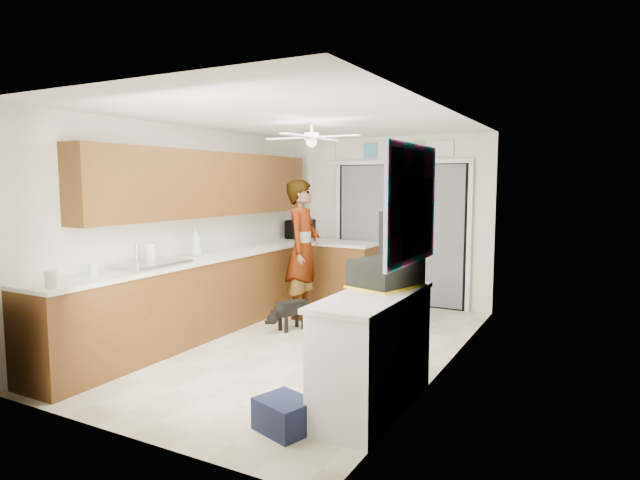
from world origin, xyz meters
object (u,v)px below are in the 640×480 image
at_px(soap_bottle, 196,242).
at_px(man, 303,249).
at_px(microwave, 301,229).
at_px(suitcase, 386,273).
at_px(paper_towel_roll, 151,253).
at_px(dog, 292,314).
at_px(cardboard_box, 341,379).
at_px(navy_crate, 285,415).

xyz_separation_m(soap_bottle, man, (0.74, 1.29, -0.18)).
height_order(microwave, suitcase, microwave).
bearing_deg(paper_towel_roll, suitcase, -0.70).
height_order(suitcase, man, man).
height_order(microwave, dog, microwave).
height_order(suitcase, dog, suitcase).
bearing_deg(dog, soap_bottle, -123.19).
distance_m(suitcase, dog, 2.37).
xyz_separation_m(soap_bottle, suitcase, (2.69, -0.69, -0.05)).
relative_size(microwave, suitcase, 0.93).
distance_m(paper_towel_roll, suitcase, 2.76).
relative_size(cardboard_box, man, 0.24).
distance_m(soap_bottle, paper_towel_roll, 0.66).
height_order(paper_towel_roll, man, man).
relative_size(soap_bottle, man, 0.18).
bearing_deg(soap_bottle, cardboard_box, -20.69).
xyz_separation_m(suitcase, man, (-1.96, 1.98, -0.13)).
height_order(soap_bottle, suitcase, soap_bottle).
bearing_deg(suitcase, dog, 159.47).
relative_size(navy_crate, dog, 0.76).
relative_size(paper_towel_roll, cardboard_box, 0.50).
relative_size(paper_towel_roll, navy_crate, 0.57).
xyz_separation_m(microwave, dog, (0.90, -1.78, -0.88)).
relative_size(paper_towel_roll, man, 0.12).
bearing_deg(cardboard_box, man, 126.87).
distance_m(paper_towel_roll, navy_crate, 2.75).
xyz_separation_m(paper_towel_roll, suitcase, (2.76, -0.03, 0.01)).
bearing_deg(man, dog, -171.22).
relative_size(suitcase, cardboard_box, 1.24).
relative_size(microwave, man, 0.28).
xyz_separation_m(paper_towel_roll, dog, (1.01, 1.31, -0.85)).
relative_size(suitcase, navy_crate, 1.42).
height_order(microwave, man, man).
bearing_deg(dog, man, 129.91).
xyz_separation_m(paper_towel_roll, navy_crate, (2.37, -1.04, -0.93)).
distance_m(microwave, soap_bottle, 2.43).
xyz_separation_m(microwave, navy_crate, (2.27, -4.13, -0.96)).
bearing_deg(suitcase, soap_bottle, -177.55).
xyz_separation_m(cardboard_box, dog, (-1.43, 1.55, 0.06)).
bearing_deg(soap_bottle, man, 60.26).
xyz_separation_m(navy_crate, dog, (-1.36, 2.35, 0.08)).
relative_size(soap_bottle, cardboard_box, 0.75).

